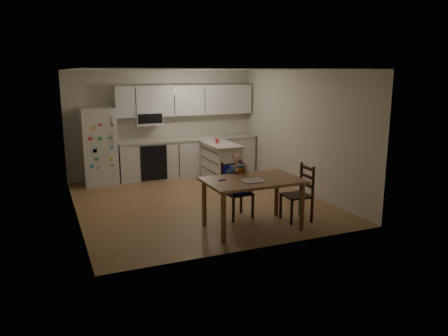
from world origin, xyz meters
The scene contains 10 objects.
room centered at (0.00, 0.48, 1.25)m, with size 4.52×5.01×2.51m.
refrigerator centered at (-1.55, 2.15, 0.85)m, with size 0.72×0.70×1.70m, color silver.
kitchen_run centered at (0.50, 2.24, 0.88)m, with size 3.37×0.62×2.15m.
kitchen_island centered at (1.01, 1.28, 0.45)m, with size 0.63×1.20×0.88m.
red_cup centered at (0.94, 1.34, 0.93)m, with size 0.08×0.08×0.10m, color red.
dining_table centered at (0.29, -1.73, 0.70)m, with size 1.51×0.97×0.81m.
napkin centered at (0.24, -1.84, 0.82)m, with size 0.33×0.29×0.01m, color #AEAEB3.
toddler_spoon centered at (-0.19, -1.62, 0.82)m, with size 0.02×0.02×0.12m, color #1212B2.
chair_booster centered at (0.29, -1.11, 0.68)m, with size 0.46×0.46×1.12m.
chair_side centered at (1.24, -1.68, 0.54)m, with size 0.44×0.44×0.95m.
Camera 1 is at (-2.73, -7.67, 2.45)m, focal length 35.00 mm.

